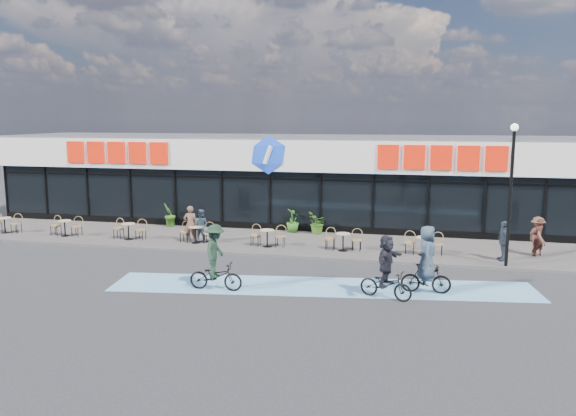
{
  "coord_description": "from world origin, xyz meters",
  "views": [
    {
      "loc": [
        6.96,
        -19.3,
        5.57
      ],
      "look_at": [
        1.71,
        3.5,
        1.79
      ],
      "focal_mm": 35.0,
      "sensor_mm": 36.0,
      "label": 1
    }
  ],
  "objects_px": {
    "bistro_set_0": "(6,223)",
    "pedestrian_c": "(538,237)",
    "potted_plant_right": "(293,220)",
    "cyclist_b": "(427,264)",
    "patron_right": "(201,225)",
    "pedestrian_b": "(537,236)",
    "cyclist_a": "(386,271)",
    "lamp_post": "(511,183)",
    "potted_plant_mid": "(317,223)",
    "pedestrian_a": "(503,241)",
    "patron_left": "(190,224)",
    "potted_plant_left": "(169,215)"
  },
  "relations": [
    {
      "from": "bistro_set_0",
      "to": "pedestrian_c",
      "type": "xyz_separation_m",
      "value": [
        23.94,
        0.76,
        0.31
      ]
    },
    {
      "from": "potted_plant_right",
      "to": "cyclist_b",
      "type": "bearing_deg",
      "value": -52.59
    },
    {
      "from": "patron_right",
      "to": "pedestrian_b",
      "type": "bearing_deg",
      "value": -171.35
    },
    {
      "from": "bistro_set_0",
      "to": "cyclist_a",
      "type": "bearing_deg",
      "value": -17.27
    },
    {
      "from": "lamp_post",
      "to": "potted_plant_mid",
      "type": "xyz_separation_m",
      "value": [
        -7.87,
        4.16,
        -2.59
      ]
    },
    {
      "from": "lamp_post",
      "to": "pedestrian_c",
      "type": "distance_m",
      "value": 3.34
    },
    {
      "from": "pedestrian_a",
      "to": "potted_plant_right",
      "type": "bearing_deg",
      "value": -124.71
    },
    {
      "from": "patron_left",
      "to": "pedestrian_b",
      "type": "xyz_separation_m",
      "value": [
        14.46,
        0.88,
        -0.03
      ]
    },
    {
      "from": "potted_plant_mid",
      "to": "cyclist_a",
      "type": "xyz_separation_m",
      "value": [
        3.7,
        -8.73,
        0.25
      ]
    },
    {
      "from": "potted_plant_mid",
      "to": "pedestrian_b",
      "type": "distance_m",
      "value": 9.55
    },
    {
      "from": "patron_right",
      "to": "cyclist_b",
      "type": "xyz_separation_m",
      "value": [
        9.67,
        -5.05,
        0.11
      ]
    },
    {
      "from": "potted_plant_mid",
      "to": "potted_plant_right",
      "type": "xyz_separation_m",
      "value": [
        -1.23,
        0.16,
        0.04
      ]
    },
    {
      "from": "potted_plant_left",
      "to": "pedestrian_a",
      "type": "xyz_separation_m",
      "value": [
        15.44,
        -3.37,
        0.16
      ]
    },
    {
      "from": "potted_plant_mid",
      "to": "pedestrian_c",
      "type": "xyz_separation_m",
      "value": [
        9.3,
        -2.27,
        0.24
      ]
    },
    {
      "from": "lamp_post",
      "to": "potted_plant_left",
      "type": "relative_size",
      "value": 4.24
    },
    {
      "from": "bistro_set_0",
      "to": "cyclist_a",
      "type": "xyz_separation_m",
      "value": [
        18.33,
        -5.7,
        0.32
      ]
    },
    {
      "from": "potted_plant_right",
      "to": "patron_right",
      "type": "bearing_deg",
      "value": -139.58
    },
    {
      "from": "bistro_set_0",
      "to": "pedestrian_b",
      "type": "relative_size",
      "value": 0.98
    },
    {
      "from": "pedestrian_b",
      "to": "pedestrian_c",
      "type": "bearing_deg",
      "value": 160.33
    },
    {
      "from": "pedestrian_a",
      "to": "cyclist_b",
      "type": "bearing_deg",
      "value": -46.56
    },
    {
      "from": "bistro_set_0",
      "to": "pedestrian_a",
      "type": "relative_size",
      "value": 0.99
    },
    {
      "from": "patron_left",
      "to": "pedestrian_c",
      "type": "distance_m",
      "value": 14.48
    },
    {
      "from": "potted_plant_right",
      "to": "potted_plant_mid",
      "type": "bearing_deg",
      "value": -7.58
    },
    {
      "from": "potted_plant_mid",
      "to": "cyclist_b",
      "type": "xyz_separation_m",
      "value": [
        4.92,
        -7.88,
        0.32
      ]
    },
    {
      "from": "bistro_set_0",
      "to": "potted_plant_right",
      "type": "height_order",
      "value": "potted_plant_right"
    },
    {
      "from": "lamp_post",
      "to": "patron_right",
      "type": "relative_size",
      "value": 3.57
    },
    {
      "from": "potted_plant_mid",
      "to": "cyclist_a",
      "type": "relative_size",
      "value": 0.52
    },
    {
      "from": "pedestrian_c",
      "to": "cyclist_b",
      "type": "height_order",
      "value": "cyclist_b"
    },
    {
      "from": "pedestrian_a",
      "to": "pedestrian_b",
      "type": "distance_m",
      "value": 1.86
    },
    {
      "from": "potted_plant_mid",
      "to": "cyclist_a",
      "type": "distance_m",
      "value": 9.48
    },
    {
      "from": "potted_plant_right",
      "to": "pedestrian_b",
      "type": "height_order",
      "value": "pedestrian_b"
    },
    {
      "from": "bistro_set_0",
      "to": "potted_plant_right",
      "type": "bearing_deg",
      "value": 13.41
    },
    {
      "from": "pedestrian_c",
      "to": "pedestrian_a",
      "type": "bearing_deg",
      "value": -6.48
    },
    {
      "from": "potted_plant_right",
      "to": "cyclist_a",
      "type": "distance_m",
      "value": 10.17
    },
    {
      "from": "potted_plant_left",
      "to": "cyclist_b",
      "type": "xyz_separation_m",
      "value": [
        12.5,
        -7.93,
        0.22
      ]
    },
    {
      "from": "lamp_post",
      "to": "potted_plant_right",
      "type": "xyz_separation_m",
      "value": [
        -9.11,
        4.32,
        -2.55
      ]
    },
    {
      "from": "potted_plant_mid",
      "to": "pedestrian_a",
      "type": "bearing_deg",
      "value": -22.91
    },
    {
      "from": "bistro_set_0",
      "to": "pedestrian_a",
      "type": "distance_m",
      "value": 22.5
    },
    {
      "from": "bistro_set_0",
      "to": "patron_left",
      "type": "height_order",
      "value": "patron_left"
    },
    {
      "from": "potted_plant_left",
      "to": "patron_left",
      "type": "bearing_deg",
      "value": -51.73
    },
    {
      "from": "bistro_set_0",
      "to": "pedestrian_b",
      "type": "distance_m",
      "value": 23.96
    },
    {
      "from": "patron_left",
      "to": "lamp_post",
      "type": "bearing_deg",
      "value": 153.53
    },
    {
      "from": "patron_left",
      "to": "cyclist_b",
      "type": "distance_m",
      "value": 11.18
    },
    {
      "from": "patron_left",
      "to": "pedestrian_c",
      "type": "relative_size",
      "value": 1.07
    },
    {
      "from": "lamp_post",
      "to": "patron_right",
      "type": "bearing_deg",
      "value": 173.99
    },
    {
      "from": "potted_plant_left",
      "to": "pedestrian_c",
      "type": "relative_size",
      "value": 0.81
    },
    {
      "from": "patron_left",
      "to": "patron_right",
      "type": "relative_size",
      "value": 1.11
    },
    {
      "from": "lamp_post",
      "to": "patron_right",
      "type": "distance_m",
      "value": 12.91
    },
    {
      "from": "potted_plant_right",
      "to": "patron_right",
      "type": "height_order",
      "value": "patron_right"
    },
    {
      "from": "potted_plant_right",
      "to": "pedestrian_a",
      "type": "xyz_separation_m",
      "value": [
        9.09,
        -3.48,
        0.21
      ]
    }
  ]
}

